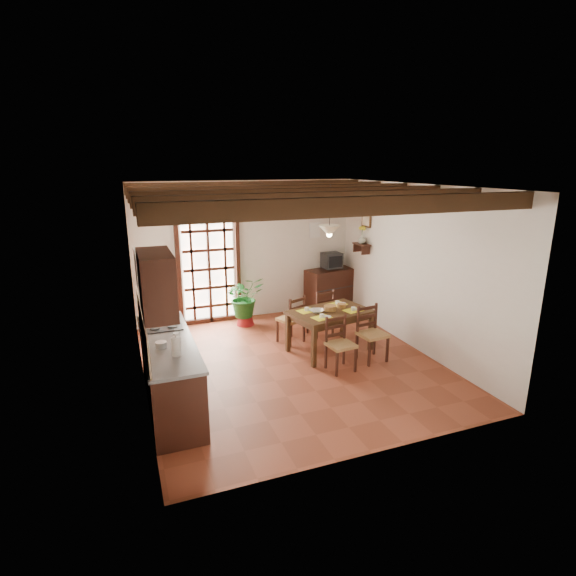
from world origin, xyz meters
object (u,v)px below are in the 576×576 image
kitchen_counter (169,371)px  chair_near_right (372,344)px  chair_near_left (340,354)px  sideboard (331,290)px  potted_plant (245,298)px  chair_far_left (291,328)px  chair_far_right (320,320)px  crt_tv (332,260)px  dining_table (330,316)px  pendant_lamp (329,230)px

kitchen_counter → chair_near_right: 3.25m
chair_near_left → chair_near_right: size_ratio=0.94×
chair_near_right → sideboard: bearing=72.3°
sideboard → potted_plant: potted_plant is taller
chair_near_right → chair_far_left: 1.51m
chair_far_right → crt_tv: 1.70m
chair_near_left → crt_tv: crt_tv is taller
kitchen_counter → chair_near_left: (2.58, 0.11, -0.21)m
dining_table → sideboard: 2.22m
chair_near_right → dining_table: bearing=122.6°
kitchen_counter → chair_far_left: size_ratio=2.56×
chair_near_right → potted_plant: (-1.48, 2.34, 0.29)m
chair_near_right → chair_far_right: bearing=96.5°
potted_plant → pendant_lamp: size_ratio=2.51×
kitchen_counter → sideboard: size_ratio=2.05×
kitchen_counter → chair_far_left: (2.28, 1.44, -0.20)m
potted_plant → pendant_lamp: pendant_lamp is taller
chair_near_right → crt_tv: crt_tv is taller
kitchen_counter → dining_table: (2.76, 0.85, 0.16)m
chair_far_left → sideboard: (1.46, 1.39, 0.19)m
chair_far_right → kitchen_counter: bearing=20.3°
chair_near_left → potted_plant: 2.64m
chair_near_left → potted_plant: bearing=102.3°
chair_far_right → chair_near_left: bearing=68.7°
dining_table → pendant_lamp: 1.45m
kitchen_counter → potted_plant: size_ratio=1.06×
dining_table → sideboard: (0.99, 1.98, -0.16)m
dining_table → chair_far_left: size_ratio=1.69×
sideboard → crt_tv: 0.66m
chair_near_right → crt_tv: 2.74m
chair_far_left → sideboard: 2.02m
chair_near_left → chair_near_right: chair_near_right is taller
chair_near_left → chair_far_left: (-0.30, 1.33, 0.01)m
chair_near_left → crt_tv: bearing=60.6°
chair_near_right → potted_plant: size_ratio=0.43×
chair_near_right → pendant_lamp: size_ratio=1.07×
sideboard → potted_plant: (-1.99, -0.23, 0.10)m
potted_plant → chair_near_left: bearing=-71.5°
crt_tv → potted_plant: bearing=-176.0°
dining_table → chair_near_right: size_ratio=1.64×
kitchen_counter → pendant_lamp: bearing=19.0°
dining_table → chair_far_left: 0.83m
pendant_lamp → dining_table: bearing=-90.0°
chair_far_left → potted_plant: bearing=-88.7°
chair_near_right → crt_tv: bearing=72.2°
kitchen_counter → dining_table: kitchen_counter is taller
chair_far_left → sideboard: size_ratio=0.80×
chair_far_left → potted_plant: size_ratio=0.41×
dining_table → chair_far_right: (0.17, 0.74, -0.35)m
kitchen_counter → potted_plant: (1.75, 2.60, 0.10)m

